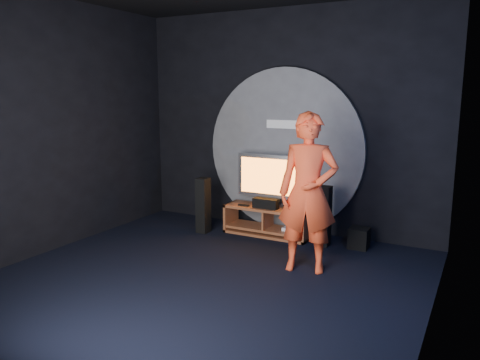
% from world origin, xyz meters
% --- Properties ---
extents(floor, '(5.00, 5.00, 0.00)m').
position_xyz_m(floor, '(0.00, 0.00, 0.00)').
color(floor, black).
rests_on(floor, ground).
extents(back_wall, '(5.00, 0.04, 3.50)m').
position_xyz_m(back_wall, '(0.00, 2.50, 1.75)').
color(back_wall, black).
rests_on(back_wall, ground).
extents(left_wall, '(0.04, 5.00, 3.50)m').
position_xyz_m(left_wall, '(-2.50, 0.00, 1.75)').
color(left_wall, black).
rests_on(left_wall, ground).
extents(right_wall, '(0.04, 5.00, 3.50)m').
position_xyz_m(right_wall, '(2.50, 0.00, 1.75)').
color(right_wall, black).
rests_on(right_wall, ground).
extents(wall_disc_panel, '(2.60, 0.11, 2.60)m').
position_xyz_m(wall_disc_panel, '(0.00, 2.44, 1.30)').
color(wall_disc_panel, '#515156').
rests_on(wall_disc_panel, ground).
extents(media_console, '(1.37, 0.45, 0.45)m').
position_xyz_m(media_console, '(-0.08, 2.05, 0.20)').
color(media_console, '#A05531').
rests_on(media_console, ground).
extents(tv, '(1.09, 0.22, 0.81)m').
position_xyz_m(tv, '(-0.09, 2.12, 0.90)').
color(tv, '#ACACB4').
rests_on(tv, media_console).
extents(center_speaker, '(0.40, 0.15, 0.15)m').
position_xyz_m(center_speaker, '(-0.09, 1.97, 0.53)').
color(center_speaker, black).
rests_on(center_speaker, media_console).
extents(remote, '(0.18, 0.05, 0.02)m').
position_xyz_m(remote, '(-0.45, 1.93, 0.46)').
color(remote, black).
rests_on(remote, media_console).
extents(tower_speaker_left, '(0.18, 0.20, 0.88)m').
position_xyz_m(tower_speaker_left, '(-1.06, 1.69, 0.44)').
color(tower_speaker_left, black).
rests_on(tower_speaker_left, ground).
extents(tower_speaker_right, '(0.18, 0.20, 0.88)m').
position_xyz_m(tower_speaker_right, '(0.85, 1.96, 0.44)').
color(tower_speaker_right, black).
rests_on(tower_speaker_right, ground).
extents(subwoofer, '(0.27, 0.27, 0.30)m').
position_xyz_m(subwoofer, '(1.34, 2.08, 0.15)').
color(subwoofer, black).
rests_on(subwoofer, ground).
extents(player, '(0.82, 0.64, 1.99)m').
position_xyz_m(player, '(0.96, 0.95, 1.00)').
color(player, '#F84721').
rests_on(player, ground).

